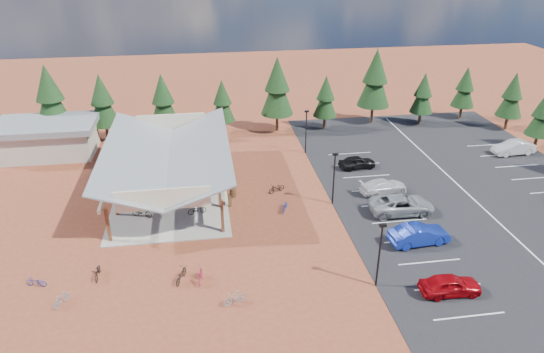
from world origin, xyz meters
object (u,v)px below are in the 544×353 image
object	(u,v)px
bike_8	(98,272)
bike_6	(206,174)
bike_1	(148,192)
bike_7	(189,153)
lamp_post_2	(306,129)
bike_12	(181,275)
lamp_post_0	(380,251)
bike_2	(141,178)
trash_bin_1	(233,192)
bike_3	(166,162)
outbuilding	(47,138)
trash_bin_0	(229,201)
bike_11	(200,275)
bike_4	(197,210)
lamp_post_1	(334,175)
car_0	(450,285)
bike_5	(201,197)
car_9	(513,148)
bike_13	(235,298)
car_4	(357,162)
bike_0	(142,212)
bike_16	(277,188)
bike_pavilion	(168,155)
bike_9	(61,299)
car_2	(402,205)
car_3	(383,186)
bike_10	(36,282)

from	to	relation	value
bike_8	bike_6	bearing A→B (deg)	60.16
bike_1	bike_7	bearing A→B (deg)	-19.24
lamp_post_2	bike_12	distance (m)	25.55
lamp_post_0	bike_2	world-z (taller)	lamp_post_0
trash_bin_1	bike_3	distance (m)	10.32
outbuilding	trash_bin_0	size ratio (longest dim) A/B	12.22
trash_bin_1	bike_11	distance (m)	12.85
bike_1	bike_4	size ratio (longest dim) A/B	1.07
lamp_post_1	bike_12	world-z (taller)	lamp_post_1
lamp_post_2	car_0	bearing A→B (deg)	-79.51
bike_2	bike_5	distance (m)	7.89
lamp_post_1	lamp_post_2	distance (m)	12.00
lamp_post_0	car_9	bearing A→B (deg)	40.62
bike_13	bike_11	bearing A→B (deg)	-160.68
car_4	bike_5	bearing A→B (deg)	101.17
bike_4	car_0	xyz separation A→B (m)	(17.28, -13.47, 0.23)
bike_0	bike_5	bearing A→B (deg)	-49.55
bike_1	bike_5	world-z (taller)	bike_1
bike_1	bike_16	world-z (taller)	bike_1
bike_4	car_0	world-z (taller)	car_0
bike_3	bike_5	distance (m)	9.35
bike_pavilion	bike_5	world-z (taller)	bike_pavilion
bike_9	car_2	bearing A→B (deg)	-130.44
car_2	car_4	bearing A→B (deg)	7.64
trash_bin_1	bike_3	bearing A→B (deg)	130.05
lamp_post_0	bike_16	world-z (taller)	lamp_post_0
bike_6	bike_8	bearing A→B (deg)	146.22
bike_12	bike_16	world-z (taller)	bike_12
bike_8	car_4	size ratio (longest dim) A/B	0.45
lamp_post_2	trash_bin_0	distance (m)	14.75
outbuilding	bike_4	world-z (taller)	outbuilding
bike_0	bike_16	world-z (taller)	bike_0
outbuilding	lamp_post_0	bearing A→B (deg)	-43.99
bike_1	car_4	bearing A→B (deg)	-77.10
car_0	car_3	size ratio (longest dim) A/B	0.91
bike_pavilion	car_0	xyz separation A→B (m)	(19.75, -18.63, -3.06)
outbuilding	bike_16	size ratio (longest dim) A/B	6.22
bike_12	car_9	distance (m)	41.11
bike_7	car_2	bearing A→B (deg)	-133.47
bike_3	bike_13	world-z (taller)	bike_3
lamp_post_0	bike_12	bearing A→B (deg)	169.21
outbuilding	car_9	world-z (taller)	outbuilding
lamp_post_1	bike_8	xyz separation A→B (m)	(-19.80, -8.10, -2.51)
bike_10	bike_12	bearing A→B (deg)	99.31
bike_8	car_9	size ratio (longest dim) A/B	0.37
bike_pavilion	trash_bin_0	xyz separation A→B (m)	(5.40, -3.92, -3.37)
lamp_post_0	trash_bin_1	xyz separation A→B (m)	(-9.09, 14.77, -2.53)
trash_bin_1	bike_12	distance (m)	13.02
bike_4	bike_8	world-z (taller)	bike_4
bike_7	bike_11	distance (m)	22.27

